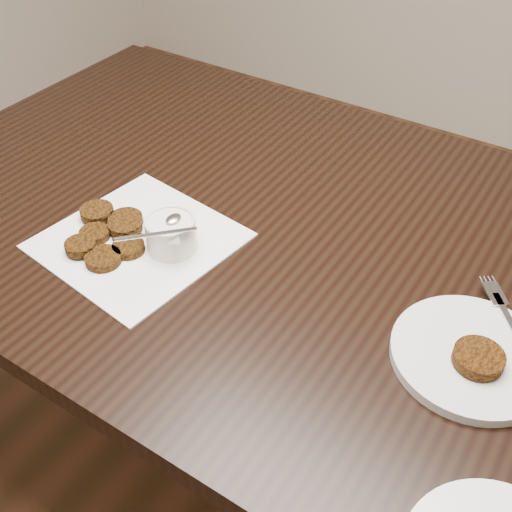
{
  "coord_description": "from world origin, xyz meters",
  "views": [
    {
      "loc": [
        0.43,
        -0.57,
        1.42
      ],
      "look_at": [
        0.04,
        0.03,
        0.8
      ],
      "focal_mm": 43.41,
      "sensor_mm": 36.0,
      "label": 1
    }
  ],
  "objects_px": {
    "table": "(263,356)",
    "napkin": "(139,241)",
    "sauce_ramekin": "(169,219)",
    "plate_with_patty": "(473,352)"
  },
  "relations": [
    {
      "from": "table",
      "to": "napkin",
      "type": "distance_m",
      "value": 0.44
    },
    {
      "from": "napkin",
      "to": "sauce_ramekin",
      "type": "xyz_separation_m",
      "value": [
        0.06,
        0.02,
        0.06
      ]
    },
    {
      "from": "table",
      "to": "napkin",
      "type": "relative_size",
      "value": 5.02
    },
    {
      "from": "napkin",
      "to": "sauce_ramekin",
      "type": "height_order",
      "value": "sauce_ramekin"
    },
    {
      "from": "table",
      "to": "sauce_ramekin",
      "type": "bearing_deg",
      "value": -119.57
    },
    {
      "from": "table",
      "to": "sauce_ramekin",
      "type": "relative_size",
      "value": 12.21
    },
    {
      "from": "table",
      "to": "sauce_ramekin",
      "type": "distance_m",
      "value": 0.47
    },
    {
      "from": "sauce_ramekin",
      "to": "plate_with_patty",
      "type": "relative_size",
      "value": 0.53
    },
    {
      "from": "napkin",
      "to": "sauce_ramekin",
      "type": "relative_size",
      "value": 2.43
    },
    {
      "from": "sauce_ramekin",
      "to": "plate_with_patty",
      "type": "bearing_deg",
      "value": 4.53
    }
  ]
}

